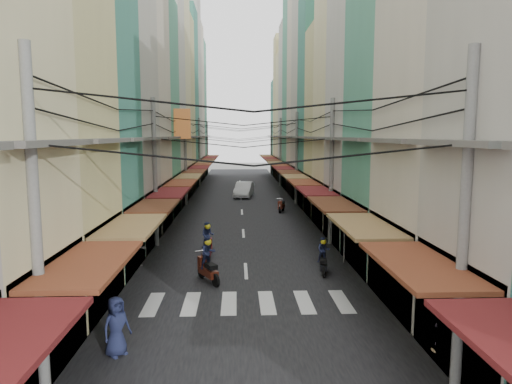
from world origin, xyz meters
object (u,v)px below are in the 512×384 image
object	(u,v)px
traffic_sign	(344,223)
market_umbrella	(375,222)
white_car	(244,197)
bicycle	(379,252)

from	to	relation	value
traffic_sign	market_umbrella	bearing A→B (deg)	-64.51
white_car	market_umbrella	size ratio (longest dim) A/B	1.95
white_car	bicycle	bearing A→B (deg)	-64.67
bicycle	traffic_sign	xyz separation A→B (m)	(-2.36, -1.99, 1.95)
white_car	traffic_sign	size ratio (longest dim) A/B	1.94
bicycle	traffic_sign	distance (m)	3.65
market_umbrella	traffic_sign	bearing A→B (deg)	115.49
bicycle	market_umbrella	size ratio (longest dim) A/B	0.64
traffic_sign	white_car	bearing A→B (deg)	100.62
white_car	traffic_sign	bearing A→B (deg)	-71.40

